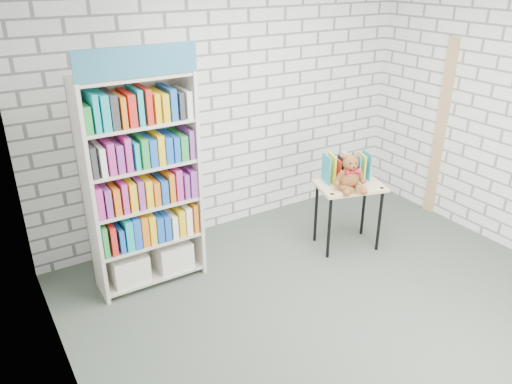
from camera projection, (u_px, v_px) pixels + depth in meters
ground at (342, 308)px, 4.50m from camera, size 4.50×4.50×0.00m
room_shell at (359, 116)px, 3.75m from camera, size 4.52×4.02×2.81m
bookshelf at (142, 183)px, 4.50m from camera, size 1.00×0.39×2.25m
display_table at (349, 193)px, 5.25m from camera, size 0.78×0.64×0.73m
table_books at (346, 168)px, 5.24m from camera, size 0.51×0.33×0.28m
teddy_bear at (350, 175)px, 5.04m from camera, size 0.35×0.34×0.38m
door_trim at (440, 130)px, 5.86m from camera, size 0.05×0.12×2.10m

